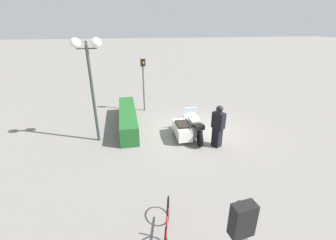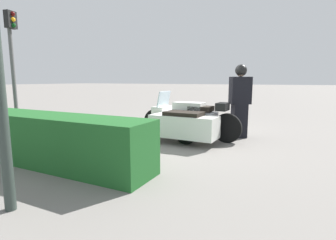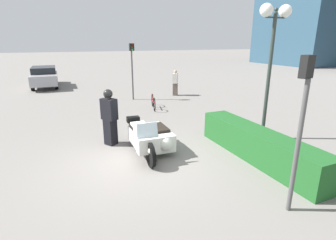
{
  "view_description": "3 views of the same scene",
  "coord_description": "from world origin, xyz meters",
  "px_view_note": "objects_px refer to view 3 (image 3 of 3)",
  "views": [
    {
      "loc": [
        -9.48,
        3.31,
        4.85
      ],
      "look_at": [
        0.2,
        1.37,
        0.62
      ],
      "focal_mm": 24.0,
      "sensor_mm": 36.0,
      "label": 1
    },
    {
      "loc": [
        -2.86,
        6.32,
        1.46
      ],
      "look_at": [
        -0.24,
        1.0,
        0.55
      ],
      "focal_mm": 28.0,
      "sensor_mm": 36.0,
      "label": 2
    },
    {
      "loc": [
        6.63,
        -1.88,
        3.3
      ],
      "look_at": [
        -0.92,
        1.37,
        0.8
      ],
      "focal_mm": 28.0,
      "sensor_mm": 36.0,
      "label": 3
    }
  ],
  "objects_px": {
    "parked_car_background": "(44,76)",
    "bicycle_parked": "(153,102)",
    "twin_lamp_post": "(274,33)",
    "police_motorcycle": "(151,138)",
    "traffic_light_near": "(301,113)",
    "officer_rider": "(109,116)",
    "traffic_light_far": "(132,63)",
    "pedestrian_bystander": "(175,83)",
    "hedge_bush_curbside": "(258,145)"
  },
  "relations": [
    {
      "from": "police_motorcycle",
      "to": "officer_rider",
      "type": "xyz_separation_m",
      "value": [
        -1.14,
        -0.99,
        0.49
      ]
    },
    {
      "from": "officer_rider",
      "to": "traffic_light_far",
      "type": "bearing_deg",
      "value": -143.9
    },
    {
      "from": "parked_car_background",
      "to": "bicycle_parked",
      "type": "bearing_deg",
      "value": -150.33
    },
    {
      "from": "pedestrian_bystander",
      "to": "bicycle_parked",
      "type": "xyz_separation_m",
      "value": [
        2.6,
        -2.41,
        -0.46
      ]
    },
    {
      "from": "twin_lamp_post",
      "to": "traffic_light_near",
      "type": "distance_m",
      "value": 4.43
    },
    {
      "from": "hedge_bush_curbside",
      "to": "bicycle_parked",
      "type": "bearing_deg",
      "value": -174.07
    },
    {
      "from": "officer_rider",
      "to": "bicycle_parked",
      "type": "relative_size",
      "value": 1.13
    },
    {
      "from": "hedge_bush_curbside",
      "to": "bicycle_parked",
      "type": "distance_m",
      "value": 6.78
    },
    {
      "from": "twin_lamp_post",
      "to": "parked_car_background",
      "type": "relative_size",
      "value": 0.93
    },
    {
      "from": "parked_car_background",
      "to": "traffic_light_near",
      "type": "bearing_deg",
      "value": -164.51
    },
    {
      "from": "police_motorcycle",
      "to": "traffic_light_far",
      "type": "relative_size",
      "value": 0.83
    },
    {
      "from": "twin_lamp_post",
      "to": "parked_car_background",
      "type": "xyz_separation_m",
      "value": [
        -14.77,
        -7.18,
        -2.73
      ]
    },
    {
      "from": "hedge_bush_curbside",
      "to": "traffic_light_far",
      "type": "relative_size",
      "value": 1.43
    },
    {
      "from": "police_motorcycle",
      "to": "bicycle_parked",
      "type": "xyz_separation_m",
      "value": [
        -5.07,
        1.95,
        -0.15
      ]
    },
    {
      "from": "police_motorcycle",
      "to": "pedestrian_bystander",
      "type": "bearing_deg",
      "value": 152.08
    },
    {
      "from": "hedge_bush_curbside",
      "to": "pedestrian_bystander",
      "type": "bearing_deg",
      "value": 169.6
    },
    {
      "from": "parked_car_background",
      "to": "bicycle_parked",
      "type": "distance_m",
      "value": 10.62
    },
    {
      "from": "pedestrian_bystander",
      "to": "bicycle_parked",
      "type": "distance_m",
      "value": 3.58
    },
    {
      "from": "officer_rider",
      "to": "hedge_bush_curbside",
      "type": "distance_m",
      "value": 4.63
    },
    {
      "from": "police_motorcycle",
      "to": "traffic_light_near",
      "type": "bearing_deg",
      "value": 24.44
    },
    {
      "from": "traffic_light_near",
      "to": "pedestrian_bystander",
      "type": "xyz_separation_m",
      "value": [
        -11.46,
        2.78,
        -1.25
      ]
    },
    {
      "from": "officer_rider",
      "to": "parked_car_background",
      "type": "xyz_separation_m",
      "value": [
        -13.23,
        -2.17,
        -0.18
      ]
    },
    {
      "from": "officer_rider",
      "to": "twin_lamp_post",
      "type": "relative_size",
      "value": 0.42
    },
    {
      "from": "twin_lamp_post",
      "to": "pedestrian_bystander",
      "type": "height_order",
      "value": "twin_lamp_post"
    },
    {
      "from": "hedge_bush_curbside",
      "to": "parked_car_background",
      "type": "bearing_deg",
      "value": -160.05
    },
    {
      "from": "police_motorcycle",
      "to": "bicycle_parked",
      "type": "relative_size",
      "value": 1.62
    },
    {
      "from": "police_motorcycle",
      "to": "traffic_light_near",
      "type": "xyz_separation_m",
      "value": [
        3.79,
        1.59,
        1.56
      ]
    },
    {
      "from": "officer_rider",
      "to": "parked_car_background",
      "type": "bearing_deg",
      "value": -112.36
    },
    {
      "from": "officer_rider",
      "to": "pedestrian_bystander",
      "type": "bearing_deg",
      "value": -161.06
    },
    {
      "from": "police_motorcycle",
      "to": "pedestrian_bystander",
      "type": "distance_m",
      "value": 8.83
    },
    {
      "from": "traffic_light_near",
      "to": "parked_car_background",
      "type": "height_order",
      "value": "traffic_light_near"
    },
    {
      "from": "traffic_light_far",
      "to": "pedestrian_bystander",
      "type": "distance_m",
      "value": 3.06
    },
    {
      "from": "pedestrian_bystander",
      "to": "bicycle_parked",
      "type": "height_order",
      "value": "pedestrian_bystander"
    },
    {
      "from": "traffic_light_near",
      "to": "bicycle_parked",
      "type": "relative_size",
      "value": 1.89
    },
    {
      "from": "police_motorcycle",
      "to": "parked_car_background",
      "type": "bearing_deg",
      "value": -165.83
    },
    {
      "from": "parked_car_background",
      "to": "pedestrian_bystander",
      "type": "relative_size",
      "value": 3.01
    },
    {
      "from": "officer_rider",
      "to": "pedestrian_bystander",
      "type": "relative_size",
      "value": 1.17
    },
    {
      "from": "parked_car_background",
      "to": "pedestrian_bystander",
      "type": "distance_m",
      "value": 10.08
    },
    {
      "from": "twin_lamp_post",
      "to": "police_motorcycle",
      "type": "bearing_deg",
      "value": -95.74
    },
    {
      "from": "officer_rider",
      "to": "hedge_bush_curbside",
      "type": "xyz_separation_m",
      "value": [
        2.81,
        3.65,
        -0.54
      ]
    },
    {
      "from": "police_motorcycle",
      "to": "officer_rider",
      "type": "relative_size",
      "value": 1.43
    },
    {
      "from": "twin_lamp_post",
      "to": "pedestrian_bystander",
      "type": "distance_m",
      "value": 8.53
    },
    {
      "from": "twin_lamp_post",
      "to": "traffic_light_near",
      "type": "bearing_deg",
      "value": -35.7
    },
    {
      "from": "traffic_light_far",
      "to": "pedestrian_bystander",
      "type": "bearing_deg",
      "value": 86.14
    },
    {
      "from": "traffic_light_far",
      "to": "pedestrian_bystander",
      "type": "relative_size",
      "value": 2.0
    },
    {
      "from": "police_motorcycle",
      "to": "traffic_light_near",
      "type": "relative_size",
      "value": 0.86
    },
    {
      "from": "traffic_light_near",
      "to": "police_motorcycle",
      "type": "bearing_deg",
      "value": 10.8
    },
    {
      "from": "officer_rider",
      "to": "police_motorcycle",
      "type": "bearing_deg",
      "value": 99.4
    },
    {
      "from": "parked_car_background",
      "to": "pedestrian_bystander",
      "type": "height_order",
      "value": "pedestrian_bystander"
    },
    {
      "from": "twin_lamp_post",
      "to": "traffic_light_near",
      "type": "xyz_separation_m",
      "value": [
        3.39,
        -2.43,
        -1.48
      ]
    }
  ]
}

